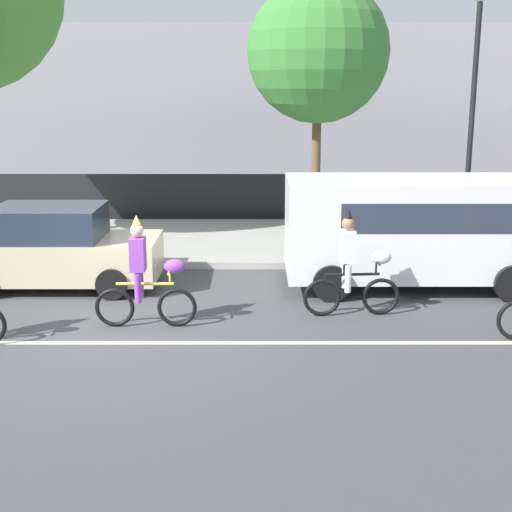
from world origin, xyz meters
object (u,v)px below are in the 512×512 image
parked_van_white (418,224)px  street_lamp_post (476,83)px  parade_cyclist_purple (147,278)px  parked_car_beige (56,249)px  parade_cyclist_zebra (355,269)px

parked_van_white → street_lamp_post: (1.55, 2.03, 2.71)m
parade_cyclist_purple → parked_van_white: size_ratio=0.38×
parade_cyclist_purple → street_lamp_post: 8.54m
parked_van_white → parked_car_beige: parked_van_white is taller
parked_car_beige → street_lamp_post: street_lamp_post is taller
parked_van_white → parade_cyclist_purple: bearing=-154.3°
parade_cyclist_zebra → parked_car_beige: parade_cyclist_zebra is taller
street_lamp_post → parade_cyclist_zebra: bearing=-128.2°
parade_cyclist_zebra → parked_car_beige: 6.01m
street_lamp_post → parade_cyclist_purple: bearing=-145.9°
parade_cyclist_zebra → street_lamp_post: street_lamp_post is taller
parked_car_beige → street_lamp_post: size_ratio=0.70×
parade_cyclist_zebra → parked_van_white: (1.49, 1.83, 0.44)m
parade_cyclist_purple → street_lamp_post: bearing=34.1°
parade_cyclist_purple → parade_cyclist_zebra: (3.54, 0.59, 0.00)m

